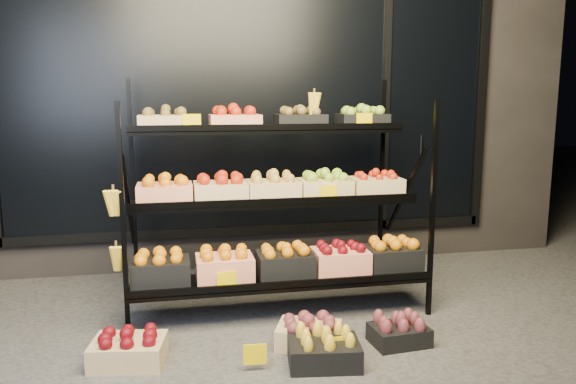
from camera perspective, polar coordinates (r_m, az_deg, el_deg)
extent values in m
plane|color=#514F4C|center=(3.72, 0.41, -14.52)|extent=(24.00, 24.00, 0.00)
cube|color=#2D2826|center=(5.96, -4.89, 11.81)|extent=(6.00, 2.00, 3.50)
cube|color=black|center=(4.95, -3.43, 9.96)|extent=(4.20, 0.04, 2.40)
cube|color=black|center=(5.07, -3.26, -3.85)|extent=(4.30, 0.06, 0.08)
cube|color=black|center=(5.65, 19.03, 9.42)|extent=(0.08, 0.06, 2.50)
cube|color=black|center=(5.24, 9.90, 9.82)|extent=(0.06, 0.06, 2.50)
cylinder|color=black|center=(5.37, 13.36, 4.35)|extent=(0.02, 0.02, 0.25)
cube|color=black|center=(3.60, -16.41, -3.16)|extent=(0.03, 0.03, 1.50)
cube|color=black|center=(3.98, 14.47, -1.85)|extent=(0.03, 0.03, 1.50)
cube|color=black|center=(4.53, -15.48, 0.51)|extent=(0.03, 0.03, 1.66)
cube|color=black|center=(4.84, 9.50, 1.30)|extent=(0.03, 0.03, 1.66)
cube|color=black|center=(3.94, -0.65, -8.96)|extent=(2.05, 0.42, 0.03)
cube|color=black|center=(3.74, -0.07, -9.41)|extent=(2.05, 0.02, 0.05)
cube|color=black|center=(4.10, -1.46, -1.00)|extent=(2.05, 0.40, 0.03)
cube|color=black|center=(3.91, -0.98, -1.00)|extent=(2.05, 0.02, 0.05)
cube|color=black|center=(4.33, -2.20, 6.24)|extent=(2.05, 0.40, 0.03)
cube|color=black|center=(4.14, -1.77, 6.57)|extent=(2.05, 0.02, 0.05)
cube|color=#D6B67B|center=(4.27, -12.40, 6.92)|extent=(0.38, 0.28, 0.11)
ellipsoid|color=brown|center=(4.27, -12.45, 8.05)|extent=(0.32, 0.24, 0.07)
cube|color=tan|center=(4.30, -5.40, 7.11)|extent=(0.38, 0.28, 0.11)
ellipsoid|color=red|center=(4.29, -5.41, 8.24)|extent=(0.32, 0.24, 0.07)
cube|color=black|center=(4.38, 1.23, 7.20)|extent=(0.38, 0.28, 0.11)
ellipsoid|color=brown|center=(4.38, 1.24, 8.31)|extent=(0.32, 0.24, 0.07)
cube|color=black|center=(4.52, 7.51, 7.19)|extent=(0.38, 0.28, 0.11)
ellipsoid|color=#8AB02C|center=(4.52, 7.53, 8.27)|extent=(0.32, 0.24, 0.07)
cube|color=tan|center=(4.02, -12.41, -0.19)|extent=(0.38, 0.28, 0.14)
ellipsoid|color=orange|center=(4.01, -12.46, 1.21)|extent=(0.32, 0.24, 0.07)
cube|color=#D6B67B|center=(4.04, -6.83, -0.01)|extent=(0.38, 0.28, 0.14)
ellipsoid|color=red|center=(4.02, -6.86, 1.40)|extent=(0.32, 0.24, 0.07)
cube|color=#D6B67B|center=(4.08, -1.58, 0.17)|extent=(0.38, 0.28, 0.14)
ellipsoid|color=#B58A33|center=(4.07, -1.58, 1.56)|extent=(0.32, 0.24, 0.07)
cube|color=#D6B67B|center=(4.17, 3.72, 0.35)|extent=(0.38, 0.28, 0.14)
ellipsoid|color=#8AB02C|center=(4.15, 3.73, 1.71)|extent=(0.32, 0.24, 0.07)
cube|color=#D6B67B|center=(4.29, 8.84, 0.52)|extent=(0.38, 0.28, 0.14)
ellipsoid|color=red|center=(4.28, 8.87, 1.84)|extent=(0.32, 0.24, 0.07)
cube|color=black|center=(3.85, -12.79, -8.04)|extent=(0.38, 0.28, 0.18)
ellipsoid|color=orange|center=(3.81, -12.86, -6.32)|extent=(0.32, 0.24, 0.07)
cube|color=tan|center=(3.86, -6.44, -7.80)|extent=(0.38, 0.28, 0.18)
ellipsoid|color=orange|center=(3.82, -6.48, -6.08)|extent=(0.32, 0.24, 0.07)
cube|color=black|center=(3.91, -0.31, -7.48)|extent=(0.38, 0.28, 0.18)
ellipsoid|color=orange|center=(3.88, -0.31, -5.78)|extent=(0.32, 0.24, 0.07)
cube|color=tan|center=(4.01, 5.32, -7.11)|extent=(0.38, 0.28, 0.18)
ellipsoid|color=maroon|center=(3.97, 5.35, -5.45)|extent=(0.32, 0.24, 0.07)
cube|color=black|center=(4.13, 10.52, -6.71)|extent=(0.38, 0.28, 0.18)
ellipsoid|color=orange|center=(4.10, 10.58, -5.10)|extent=(0.32, 0.24, 0.07)
ellipsoid|color=yellow|center=(3.58, -17.35, 0.33)|extent=(0.14, 0.08, 0.22)
ellipsoid|color=yellow|center=(3.65, -17.07, -5.14)|extent=(0.14, 0.08, 0.22)
ellipsoid|color=yellow|center=(4.30, 2.68, 10.15)|extent=(0.14, 0.08, 0.22)
cube|color=#EEC100|center=(4.03, 4.15, -0.13)|extent=(0.13, 0.01, 0.12)
cube|color=#EEC100|center=(4.37, 7.76, 7.17)|extent=(0.13, 0.01, 0.12)
cube|color=#EEC100|center=(4.12, -9.74, 6.98)|extent=(0.13, 0.01, 0.12)
cube|color=#EEC100|center=(3.72, -6.23, -8.92)|extent=(0.13, 0.01, 0.12)
cube|color=#EEC100|center=(3.29, -3.36, -16.77)|extent=(0.13, 0.01, 0.12)
cube|color=#EEC100|center=(3.39, 5.41, -15.96)|extent=(0.13, 0.01, 0.12)
cube|color=#D6B67B|center=(3.49, -15.90, -15.33)|extent=(0.45, 0.36, 0.14)
ellipsoid|color=maroon|center=(3.45, -15.97, -13.82)|extent=(0.38, 0.31, 0.07)
cube|color=black|center=(3.36, 3.67, -16.01)|extent=(0.44, 0.35, 0.14)
ellipsoid|color=yellow|center=(3.32, 3.69, -14.46)|extent=(0.37, 0.29, 0.07)
cube|color=#D6B67B|center=(3.58, 2.14, -14.36)|extent=(0.46, 0.41, 0.13)
ellipsoid|color=brown|center=(3.54, 2.15, -12.94)|extent=(0.39, 0.34, 0.07)
cube|color=black|center=(3.67, 11.21, -14.05)|extent=(0.36, 0.28, 0.12)
ellipsoid|color=brown|center=(3.64, 11.25, -12.78)|extent=(0.30, 0.24, 0.07)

